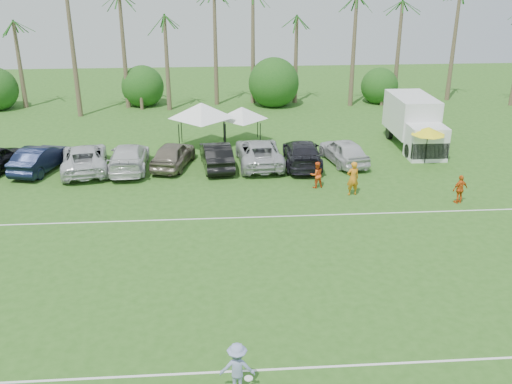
{
  "coord_description": "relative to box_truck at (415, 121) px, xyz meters",
  "views": [
    {
      "loc": [
        0.52,
        -13.04,
        12.44
      ],
      "look_at": [
        2.5,
        13.57,
        1.6
      ],
      "focal_mm": 40.0,
      "sensor_mm": 36.0,
      "label": 1
    }
  ],
  "objects": [
    {
      "name": "canopy_tent_left",
      "position": [
        -15.05,
        0.89,
        1.41
      ],
      "size": [
        4.75,
        4.75,
        3.85
      ],
      "color": "black",
      "rests_on": "ground"
    },
    {
      "name": "sideline_player_a",
      "position": [
        -6.41,
        -8.59,
        -0.89
      ],
      "size": [
        0.81,
        0.61,
        2.0
      ],
      "primitive_type": "imported",
      "rotation": [
        0.0,
        0.0,
        3.33
      ],
      "color": "orange",
      "rests_on": "ground"
    },
    {
      "name": "palm_tree_1",
      "position": [
        -31.65,
        12.73,
        6.47
      ],
      "size": [
        2.4,
        2.4,
        9.9
      ],
      "color": "brown",
      "rests_on": "ground"
    },
    {
      "name": "parked_car_1",
      "position": [
        -25.27,
        -3.13,
        -1.06
      ],
      "size": [
        2.91,
        5.29,
        1.65
      ],
      "primitive_type": "imported",
      "rotation": [
        0.0,
        0.0,
        2.9
      ],
      "color": "black",
      "rests_on": "ground"
    },
    {
      "name": "parked_car_8",
      "position": [
        -5.72,
        -3.07,
        -1.06
      ],
      "size": [
        2.9,
        5.15,
        1.65
      ],
      "primitive_type": "imported",
      "rotation": [
        0.0,
        0.0,
        3.35
      ],
      "color": "silver",
      "rests_on": "ground"
    },
    {
      "name": "parked_car_4",
      "position": [
        -16.89,
        -2.96,
        -1.06
      ],
      "size": [
        3.06,
        5.18,
        1.65
      ],
      "primitive_type": "imported",
      "rotation": [
        0.0,
        0.0,
        2.9
      ],
      "color": "#7A6F5E",
      "rests_on": "ground"
    },
    {
      "name": "palm_tree_8",
      "position": [
        -1.65,
        12.73,
        5.59
      ],
      "size": [
        2.4,
        2.4,
        8.9
      ],
      "color": "brown",
      "rests_on": "ground"
    },
    {
      "name": "bush_tree_1",
      "position": [
        -20.65,
        13.73,
        -0.09
      ],
      "size": [
        4.0,
        4.0,
        4.0
      ],
      "color": "brown",
      "rests_on": "ground"
    },
    {
      "name": "market_umbrella",
      "position": [
        -0.34,
        -3.55,
        0.34
      ],
      "size": [
        2.23,
        2.23,
        2.48
      ],
      "color": "black",
      "rests_on": "ground"
    },
    {
      "name": "palm_tree_6",
      "position": [
        -10.65,
        12.73,
        7.33
      ],
      "size": [
        2.4,
        2.4,
        10.9
      ],
      "color": "brown",
      "rests_on": "ground"
    },
    {
      "name": "palm_tree_4",
      "position": [
        -18.65,
        12.73,
        5.59
      ],
      "size": [
        2.4,
        2.4,
        8.9
      ],
      "color": "brown",
      "rests_on": "ground"
    },
    {
      "name": "bush_tree_3",
      "position": [
        1.35,
        13.73,
        -0.09
      ],
      "size": [
        4.0,
        4.0,
        4.0
      ],
      "color": "brown",
      "rests_on": "ground"
    },
    {
      "name": "sideline_player_b",
      "position": [
        -8.26,
        -7.31,
        -1.09
      ],
      "size": [
        0.89,
        0.77,
        1.59
      ],
      "primitive_type": "imported",
      "rotation": [
        0.0,
        0.0,
        3.38
      ],
      "color": "#F2561A",
      "rests_on": "ground"
    },
    {
      "name": "canopy_tent_right",
      "position": [
        -12.16,
        1.99,
        0.79
      ],
      "size": [
        3.85,
        3.85,
        3.12
      ],
      "color": "black",
      "rests_on": "ground"
    },
    {
      "name": "palm_tree_2",
      "position": [
        -26.65,
        12.73,
        7.33
      ],
      "size": [
        2.4,
        2.4,
        10.9
      ],
      "color": "brown",
      "rests_on": "ground"
    },
    {
      "name": "parked_car_5",
      "position": [
        -14.1,
        -3.32,
        -1.06
      ],
      "size": [
        2.31,
        5.18,
        1.65
      ],
      "primitive_type": "imported",
      "rotation": [
        0.0,
        0.0,
        3.26
      ],
      "color": "black",
      "rests_on": "ground"
    },
    {
      "name": "field_lines",
      "position": [
        -14.65,
        -17.27,
        -1.88
      ],
      "size": [
        80.0,
        12.1,
        0.01
      ],
      "color": "white",
      "rests_on": "ground"
    },
    {
      "name": "parked_car_3",
      "position": [
        -19.68,
        -3.29,
        -1.06
      ],
      "size": [
        2.51,
        5.77,
        1.65
      ],
      "primitive_type": "imported",
      "rotation": [
        0.0,
        0.0,
        3.18
      ],
      "color": "silver",
      "rests_on": "ground"
    },
    {
      "name": "bush_tree_2",
      "position": [
        -8.65,
        13.73,
        -0.09
      ],
      "size": [
        4.0,
        4.0,
        4.0
      ],
      "color": "brown",
      "rests_on": "ground"
    },
    {
      "name": "parked_car_6",
      "position": [
        -11.3,
        -2.97,
        -1.06
      ],
      "size": [
        2.99,
        6.06,
        1.65
      ],
      "primitive_type": "imported",
      "rotation": [
        0.0,
        0.0,
        3.18
      ],
      "color": "#B8B9BB",
      "rests_on": "ground"
    },
    {
      "name": "parked_car_7",
      "position": [
        -8.51,
        -3.3,
        -1.06
      ],
      "size": [
        2.63,
        5.82,
        1.65
      ],
      "primitive_type": "imported",
      "rotation": [
        0.0,
        0.0,
        3.08
      ],
      "color": "black",
      "rests_on": "ground"
    },
    {
      "name": "palm_tree_10",
      "position": [
        8.35,
        12.73,
        7.33
      ],
      "size": [
        2.4,
        2.4,
        10.9
      ],
      "color": "brown",
      "rests_on": "ground"
    },
    {
      "name": "palm_tree_9",
      "position": [
        3.35,
        12.73,
        6.47
      ],
      "size": [
        2.4,
        2.4,
        9.9
      ],
      "color": "brown",
      "rests_on": "ground"
    },
    {
      "name": "box_truck",
      "position": [
        0.0,
        0.0,
        0.0
      ],
      "size": [
        2.71,
        6.85,
        3.53
      ],
      "rotation": [
        0.0,
        0.0,
        0.0
      ],
      "color": "white",
      "rests_on": "ground"
    },
    {
      "name": "parked_car_2",
      "position": [
        -22.48,
        -3.27,
        -1.06
      ],
      "size": [
        3.79,
        6.35,
        1.65
      ],
      "primitive_type": "imported",
      "rotation": [
        0.0,
        0.0,
        3.33
      ],
      "color": "silver",
      "rests_on": "ground"
    },
    {
      "name": "palm_tree_5",
      "position": [
        -14.65,
        12.73,
        6.47
      ],
      "size": [
        2.4,
        2.4,
        9.9
      ],
      "color": "brown",
      "rests_on": "ground"
    },
    {
      "name": "sideline_player_c",
      "position": [
        -0.8,
        -10.2,
        -1.07
      ],
      "size": [
        1.03,
        0.67,
        1.63
      ],
      "primitive_type": "imported",
      "rotation": [
        0.0,
        0.0,
        3.46
      ],
      "color": "orange",
      "rests_on": "ground"
    },
    {
      "name": "frisbee_player",
      "position": [
        -13.66,
        -24.14,
        -1.04
      ],
      "size": [
        1.14,
        0.71,
        1.7
      ],
      "rotation": [
        0.0,
        0.0,
        3.07
      ],
      "color": "#8D98C8",
      "rests_on": "ground"
    }
  ]
}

